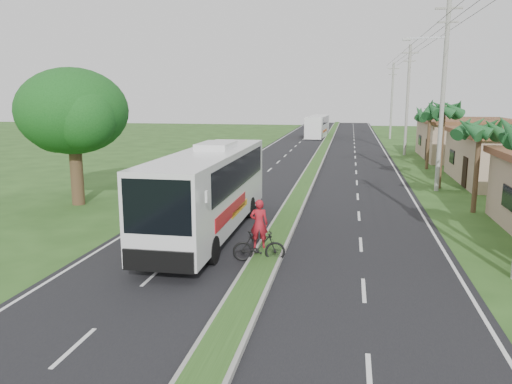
# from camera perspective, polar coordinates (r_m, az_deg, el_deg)

# --- Properties ---
(ground) EXTENTS (180.00, 180.00, 0.00)m
(ground) POSITION_cam_1_polar(r_m,az_deg,el_deg) (16.56, -0.19, -10.38)
(ground) COLOR #27471A
(ground) RESTS_ON ground
(road_asphalt) EXTENTS (14.00, 160.00, 0.02)m
(road_asphalt) POSITION_cam_1_polar(r_m,az_deg,el_deg) (35.78, 5.84, 1.22)
(road_asphalt) COLOR black
(road_asphalt) RESTS_ON ground
(median_strip) EXTENTS (1.20, 160.00, 0.18)m
(median_strip) POSITION_cam_1_polar(r_m,az_deg,el_deg) (35.76, 5.84, 1.37)
(median_strip) COLOR gray
(median_strip) RESTS_ON ground
(lane_edge_left) EXTENTS (0.12, 160.00, 0.01)m
(lane_edge_left) POSITION_cam_1_polar(r_m,az_deg,el_deg) (36.93, -4.58, 1.53)
(lane_edge_left) COLOR silver
(lane_edge_left) RESTS_ON ground
(lane_edge_right) EXTENTS (0.12, 160.00, 0.01)m
(lane_edge_right) POSITION_cam_1_polar(r_m,az_deg,el_deg) (35.86, 16.57, 0.83)
(lane_edge_right) COLOR silver
(lane_edge_right) RESTS_ON ground
(shop_mid) EXTENTS (7.60, 10.60, 3.67)m
(shop_mid) POSITION_cam_1_polar(r_m,az_deg,el_deg) (38.99, 27.17, 3.62)
(shop_mid) COLOR tan
(shop_mid) RESTS_ON ground
(shop_far) EXTENTS (8.60, 11.60, 3.82)m
(shop_far) POSITION_cam_1_polar(r_m,az_deg,el_deg) (52.50, 22.93, 5.63)
(shop_far) COLOR tan
(shop_far) RESTS_ON ground
(palm_verge_b) EXTENTS (2.40, 2.40, 5.05)m
(palm_verge_b) POSITION_cam_1_polar(r_m,az_deg,el_deg) (27.96, 24.23, 6.59)
(palm_verge_b) COLOR #473321
(palm_verge_b) RESTS_ON ground
(palm_verge_c) EXTENTS (2.40, 2.40, 5.85)m
(palm_verge_c) POSITION_cam_1_polar(r_m,az_deg,el_deg) (34.67, 20.69, 8.77)
(palm_verge_c) COLOR #473321
(palm_verge_c) RESTS_ON ground
(palm_verge_d) EXTENTS (2.40, 2.40, 5.25)m
(palm_verge_d) POSITION_cam_1_polar(r_m,az_deg,el_deg) (43.64, 19.28, 8.42)
(palm_verge_d) COLOR #473321
(palm_verge_d) RESTS_ON ground
(shade_tree) EXTENTS (6.30, 6.00, 7.54)m
(shade_tree) POSITION_cam_1_polar(r_m,az_deg,el_deg) (29.32, -20.39, 8.34)
(shade_tree) COLOR #473321
(shade_tree) RESTS_ON ground
(utility_pole_b) EXTENTS (3.20, 0.28, 12.00)m
(utility_pole_b) POSITION_cam_1_polar(r_m,az_deg,el_deg) (33.61, 20.55, 10.67)
(utility_pole_b) COLOR gray
(utility_pole_b) RESTS_ON ground
(utility_pole_c) EXTENTS (1.60, 0.28, 11.00)m
(utility_pole_c) POSITION_cam_1_polar(r_m,az_deg,el_deg) (53.44, 16.93, 10.12)
(utility_pole_c) COLOR gray
(utility_pole_c) RESTS_ON ground
(utility_pole_d) EXTENTS (1.60, 0.28, 10.50)m
(utility_pole_d) POSITION_cam_1_polar(r_m,az_deg,el_deg) (73.36, 15.26, 10.11)
(utility_pole_d) COLOR gray
(utility_pole_d) RESTS_ON ground
(coach_bus_main) EXTENTS (2.65, 12.22, 3.95)m
(coach_bus_main) POSITION_cam_1_polar(r_m,az_deg,el_deg) (21.78, -5.30, 0.72)
(coach_bus_main) COLOR silver
(coach_bus_main) RESTS_ON ground
(coach_bus_far) EXTENTS (2.90, 10.88, 3.14)m
(coach_bus_far) POSITION_cam_1_polar(r_m,az_deg,el_deg) (73.97, 7.04, 7.59)
(coach_bus_far) COLOR white
(coach_bus_far) RESTS_ON ground
(motorcyclist) EXTENTS (1.99, 0.85, 2.35)m
(motorcyclist) POSITION_cam_1_polar(r_m,az_deg,el_deg) (18.31, 0.34, -5.50)
(motorcyclist) COLOR black
(motorcyclist) RESTS_ON ground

